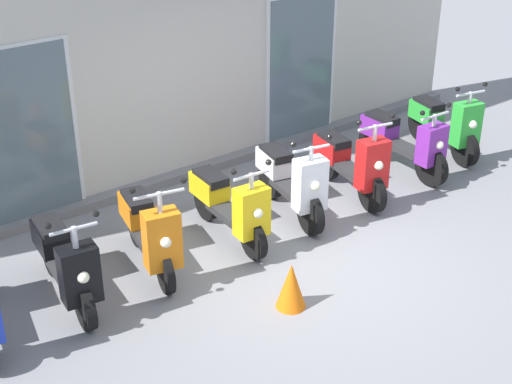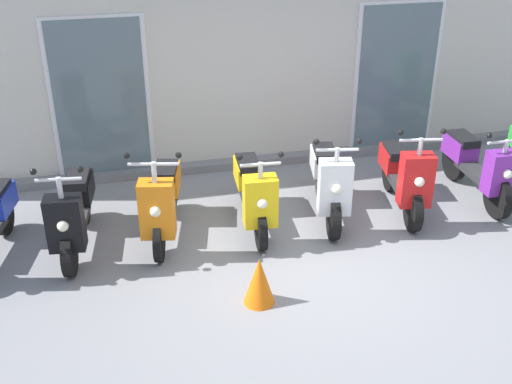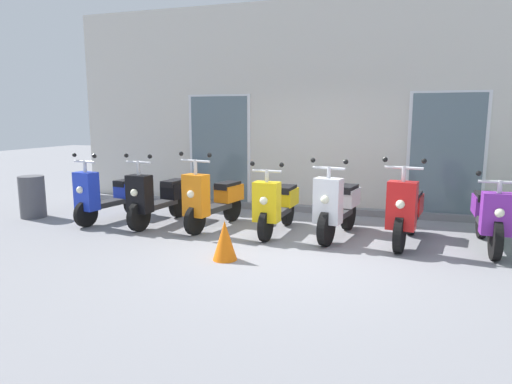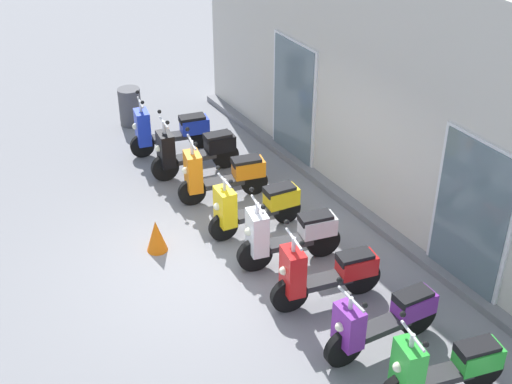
{
  "view_description": "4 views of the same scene",
  "coord_description": "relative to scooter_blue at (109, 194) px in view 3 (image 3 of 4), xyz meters",
  "views": [
    {
      "loc": [
        -5.0,
        -5.52,
        4.7
      ],
      "look_at": [
        -0.24,
        0.72,
        0.65
      ],
      "focal_mm": 52.63,
      "sensor_mm": 36.0,
      "label": 1
    },
    {
      "loc": [
        -2.04,
        -5.61,
        3.9
      ],
      "look_at": [
        -0.58,
        0.37,
        0.76
      ],
      "focal_mm": 43.83,
      "sensor_mm": 36.0,
      "label": 2
    },
    {
      "loc": [
        1.22,
        -5.75,
        1.81
      ],
      "look_at": [
        -0.75,
        0.71,
        0.69
      ],
      "focal_mm": 30.95,
      "sensor_mm": 36.0,
      "label": 3
    },
    {
      "loc": [
        7.4,
        -3.67,
        6.32
      ],
      "look_at": [
        -0.24,
        0.84,
        0.88
      ],
      "focal_mm": 48.99,
      "sensor_mm": 36.0,
      "label": 4
    }
  ],
  "objects": [
    {
      "name": "trash_bin",
      "position": [
        -1.54,
        -0.16,
        -0.1
      ],
      "size": [
        0.45,
        0.45,
        0.77
      ],
      "primitive_type": "cylinder",
      "color": "#4C4C51",
      "rests_on": "ground_plane"
    },
    {
      "name": "scooter_purple",
      "position": [
        6.14,
        0.1,
        -0.01
      ],
      "size": [
        0.58,
        1.69,
        1.15
      ],
      "color": "black",
      "rests_on": "ground_plane"
    },
    {
      "name": "scooter_yellow",
      "position": [
        3.08,
        0.05,
        -0.01
      ],
      "size": [
        0.53,
        1.58,
        1.19
      ],
      "color": "black",
      "rests_on": "ground_plane"
    },
    {
      "name": "storefront_facade",
      "position": [
        3.55,
        2.04,
        1.47
      ],
      "size": [
        10.65,
        0.5,
        4.03
      ],
      "color": "beige",
      "rests_on": "ground_plane"
    },
    {
      "name": "scooter_black",
      "position": [
        0.97,
        0.04,
        -0.01
      ],
      "size": [
        0.57,
        1.64,
        1.26
      ],
      "color": "black",
      "rests_on": "ground_plane"
    },
    {
      "name": "ground_plane",
      "position": [
        3.55,
        -0.89,
        -0.48
      ],
      "size": [
        40.0,
        40.0,
        0.0
      ],
      "primitive_type": "plane",
      "color": "gray"
    },
    {
      "name": "scooter_orange",
      "position": [
        1.98,
        0.05,
        0.02
      ],
      "size": [
        0.71,
        1.54,
        1.3
      ],
      "color": "black",
      "rests_on": "ground_plane"
    },
    {
      "name": "traffic_cone",
      "position": [
        2.77,
        -1.48,
        -0.22
      ],
      "size": [
        0.32,
        0.32,
        0.52
      ],
      "primitive_type": "cone",
      "color": "orange",
      "rests_on": "ground_plane"
    },
    {
      "name": "scooter_red",
      "position": [
        5.04,
        0.01,
        -0.0
      ],
      "size": [
        0.65,
        1.61,
        1.3
      ],
      "color": "black",
      "rests_on": "ground_plane"
    },
    {
      "name": "scooter_white",
      "position": [
        4.04,
        0.05,
        0.01
      ],
      "size": [
        0.66,
        1.59,
        1.26
      ],
      "color": "black",
      "rests_on": "ground_plane"
    },
    {
      "name": "scooter_blue",
      "position": [
        0.0,
        0.0,
        0.0
      ],
      "size": [
        0.67,
        1.56,
        1.24
      ],
      "color": "black",
      "rests_on": "ground_plane"
    }
  ]
}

